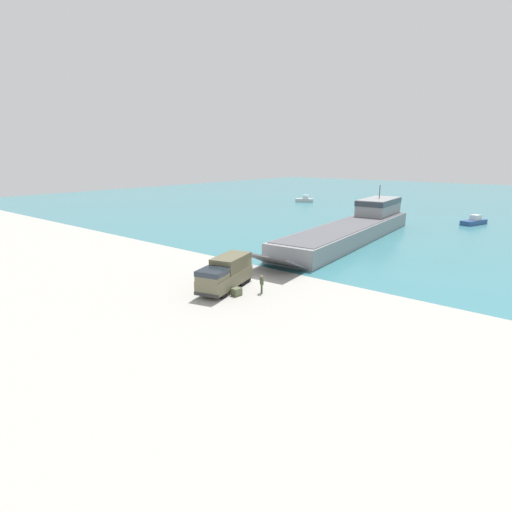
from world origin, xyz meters
TOP-DOWN VIEW (x-y plane):
  - ground_plane at (0.00, 0.00)m, footprint 240.00×240.00m
  - water_surface at (0.00, 94.41)m, footprint 240.00×180.00m
  - landing_craft at (-1.62, 28.56)m, footprint 9.87×44.62m
  - military_truck at (-0.03, -4.47)m, footprint 4.39×7.91m
  - soldier_on_ramp at (3.54, -3.15)m, footprint 0.50×0.44m
  - moored_boat_a at (-36.08, 67.29)m, footprint 5.52×4.12m
  - moored_boat_b at (10.81, 54.49)m, footprint 3.90×6.42m
  - cargo_crate at (2.08, -5.18)m, footprint 0.82×0.95m

SIDE VIEW (x-z plane):
  - ground_plane at x=0.00m, z-range 0.00..0.00m
  - water_surface at x=0.00m, z-range 0.00..0.01m
  - cargo_crate at x=2.08m, z-range 0.00..0.73m
  - moored_boat_b at x=10.81m, z-range -0.31..1.55m
  - moored_boat_a at x=-36.08m, z-range -0.34..1.68m
  - soldier_on_ramp at x=3.54m, z-range 0.15..1.97m
  - military_truck at x=-0.03m, z-range 0.08..3.25m
  - landing_craft at x=-1.62m, z-range -1.98..5.84m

